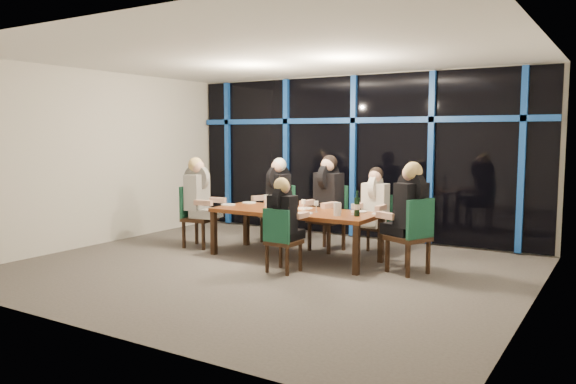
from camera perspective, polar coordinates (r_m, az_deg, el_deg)
name	(u,v)px	position (r m, az deg, el deg)	size (l,w,h in m)	color
room	(265,126)	(7.86, -2.31, 6.70)	(7.04, 7.00, 3.02)	#5E5853
window_wall	(355,154)	(10.42, 6.81, 3.88)	(6.86, 0.43, 2.94)	black
dining_table	(295,215)	(8.62, 0.70, -2.32)	(2.60, 1.00, 0.75)	brown
chair_far_left	(281,210)	(9.91, -0.73, -1.88)	(0.62, 0.62, 1.02)	#311D10
chair_far_mid	(330,214)	(9.31, 4.32, -2.23)	(0.58, 0.58, 1.07)	#311D10
chair_far_right	(376,221)	(9.09, 8.95, -2.91)	(0.45, 0.45, 0.95)	#311D10
chair_end_left	(195,213)	(9.66, -9.44, -2.11)	(0.54, 0.54, 1.04)	#311D10
chair_end_right	(413,232)	(7.85, 12.61, -3.99)	(0.65, 0.65, 1.05)	#311D10
chair_near_mid	(281,237)	(7.75, -0.77, -4.59)	(0.43, 0.43, 0.90)	#311D10
diner_far_left	(277,188)	(9.81, -1.16, 0.42)	(0.64, 0.70, 1.00)	black
diner_far_mid	(327,189)	(9.18, 3.99, 0.32)	(0.58, 0.71, 1.04)	black
diner_far_right	(374,198)	(8.97, 8.78, -0.60)	(0.48, 0.59, 0.93)	silver
diner_end_left	(199,189)	(9.57, -9.04, 0.29)	(0.68, 0.55, 1.01)	black
diner_end_right	(409,201)	(7.85, 12.20, -0.91)	(0.72, 0.66, 1.02)	black
diner_near_mid	(284,211)	(7.76, -0.45, -1.89)	(0.45, 0.57, 0.88)	black
plate_far_left	(249,202)	(9.54, -3.98, -1.07)	(0.24, 0.24, 0.01)	white
plate_far_mid	(305,208)	(8.78, 1.71, -1.67)	(0.24, 0.24, 0.01)	white
plate_far_right	(359,212)	(8.48, 7.22, -1.99)	(0.24, 0.24, 0.01)	white
plate_end_left	(228,205)	(9.30, -6.10, -1.27)	(0.24, 0.24, 0.01)	white
plate_end_right	(379,214)	(8.28, 9.28, -2.21)	(0.24, 0.24, 0.01)	white
plate_near_mid	(305,213)	(8.24, 1.73, -2.17)	(0.24, 0.24, 0.01)	white
wine_bottle	(357,206)	(8.04, 7.02, -1.46)	(0.08, 0.08, 0.37)	black
water_pitcher	(337,209)	(8.07, 5.03, -1.74)	(0.12, 0.11, 0.19)	white
tea_light	(290,210)	(8.51, 0.21, -1.87)	(0.05, 0.05, 0.03)	#FFAD4C
wine_glass_a	(275,203)	(8.56, -1.28, -1.09)	(0.06, 0.06, 0.17)	silver
wine_glass_b	(303,202)	(8.61, 1.58, -1.06)	(0.06, 0.06, 0.17)	white
wine_glass_c	(316,204)	(8.41, 2.88, -1.22)	(0.07, 0.07, 0.17)	silver
wine_glass_d	(266,198)	(9.10, -2.26, -0.59)	(0.07, 0.07, 0.19)	silver
wine_glass_e	(353,207)	(8.20, 6.63, -1.49)	(0.06, 0.06, 0.16)	silver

